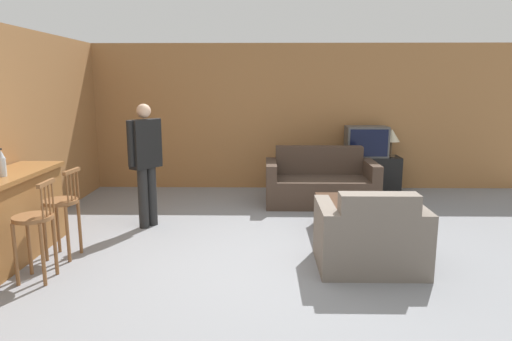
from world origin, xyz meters
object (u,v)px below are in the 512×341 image
couch_far (320,184)px  armchair_near (370,239)px  table_lamp (392,136)px  tv (366,141)px  person_by_window (146,158)px  bar_chair_mid (62,209)px  bottle (2,164)px  bar_chair_near (35,226)px  tv_unit (365,174)px  coffee_table (342,205)px

couch_far → armchair_near: (0.20, -2.62, 0.00)m
couch_far → table_lamp: bearing=31.8°
tv → person_by_window: size_ratio=0.44×
bar_chair_mid → bottle: bearing=-160.0°
bar_chair_near → armchair_near: bearing=6.1°
tv_unit → table_lamp: 0.81m
table_lamp → person_by_window: (-3.80, -2.06, -0.06)m
armchair_near → table_lamp: (1.13, 3.44, 0.68)m
bar_chair_near → couch_far: 4.31m
couch_far → person_by_window: person_by_window is taller
coffee_table → tv: tv is taller
person_by_window → bar_chair_near: bearing=-110.6°
bar_chair_mid → table_lamp: size_ratio=2.04×
tv → bottle: size_ratio=2.43×
couch_far → table_lamp: table_lamp is taller
bar_chair_mid → coffee_table: bar_chair_mid is taller
couch_far → tv: tv is taller
bar_chair_near → armchair_near: bar_chair_near is taller
armchair_near → tv_unit: armchair_near is taller
couch_far → bottle: 4.50m
bar_chair_mid → person_by_window: size_ratio=0.61×
bar_chair_near → bottle: bottle is taller
armchair_near → couch_far: bearing=94.4°
bar_chair_near → tv: bearing=43.4°
bottle → person_by_window: (1.16, 1.31, -0.16)m
bar_chair_mid → couch_far: (3.12, 2.36, -0.23)m
bar_chair_near → couch_far: size_ratio=0.57×
bar_chair_near → bottle: size_ratio=3.38×
tv_unit → table_lamp: (0.44, -0.00, 0.68)m
bottle → bar_chair_near: bearing=-39.9°
table_lamp → armchair_near: bearing=-108.2°
bar_chair_mid → tv: bearing=38.4°
bar_chair_near → bar_chair_mid: (-0.00, 0.61, 0.00)m
bar_chair_mid → bottle: size_ratio=3.38×
armchair_near → bottle: bottle is taller
bar_chair_near → bar_chair_mid: bearing=90.0°
coffee_table → table_lamp: size_ratio=1.86×
tv_unit → bottle: bottle is taller
coffee_table → tv_unit: size_ratio=0.76×
table_lamp → person_by_window: 4.33m
bottle → table_lamp: bearing=34.2°
bar_chair_mid → tv_unit: 5.13m
coffee_table → person_by_window: bearing=175.3°
coffee_table → tv: (0.78, 2.27, 0.54)m
bar_chair_near → bottle: (-0.50, 0.42, 0.54)m
armchair_near → bottle: size_ratio=3.67×
couch_far → coffee_table: (0.11, -1.45, 0.04)m
couch_far → bottle: bottle is taller
armchair_near → tv_unit: 3.51m
bottle → tv_unit: bearing=36.7°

